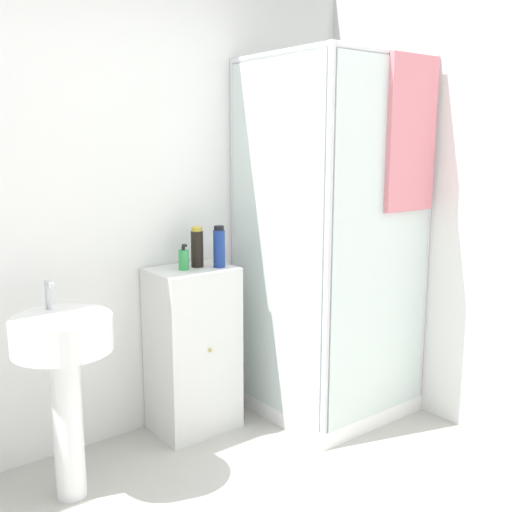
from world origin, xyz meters
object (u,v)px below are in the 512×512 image
(soap_dispenser, at_px, (184,259))
(shampoo_bottle_blue, at_px, (219,247))
(shampoo_bottle_tall_black, at_px, (197,247))
(sink, at_px, (64,362))

(soap_dispenser, height_order, shampoo_bottle_blue, shampoo_bottle_blue)
(soap_dispenser, distance_m, shampoo_bottle_tall_black, 0.11)
(sink, height_order, soap_dispenser, soap_dispenser)
(soap_dispenser, xyz_separation_m, shampoo_bottle_blue, (0.18, -0.06, 0.05))
(soap_dispenser, relative_size, shampoo_bottle_blue, 0.62)
(sink, xyz_separation_m, shampoo_bottle_tall_black, (0.83, 0.23, 0.38))
(shampoo_bottle_tall_black, xyz_separation_m, shampoo_bottle_blue, (0.09, -0.08, 0.00))
(sink, relative_size, soap_dispenser, 7.00)
(soap_dispenser, xyz_separation_m, shampoo_bottle_tall_black, (0.10, 0.02, 0.05))
(shampoo_bottle_tall_black, distance_m, shampoo_bottle_blue, 0.12)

